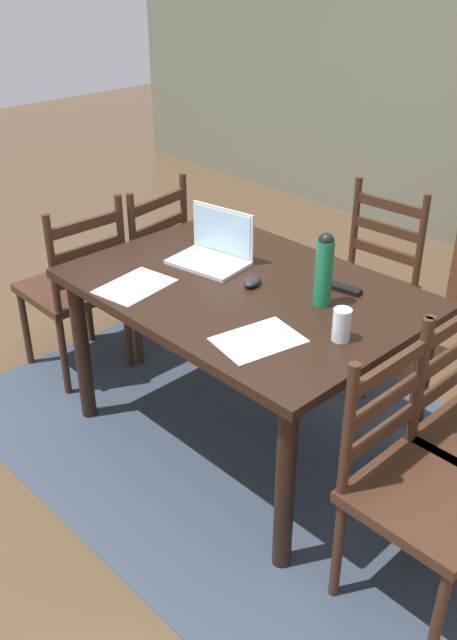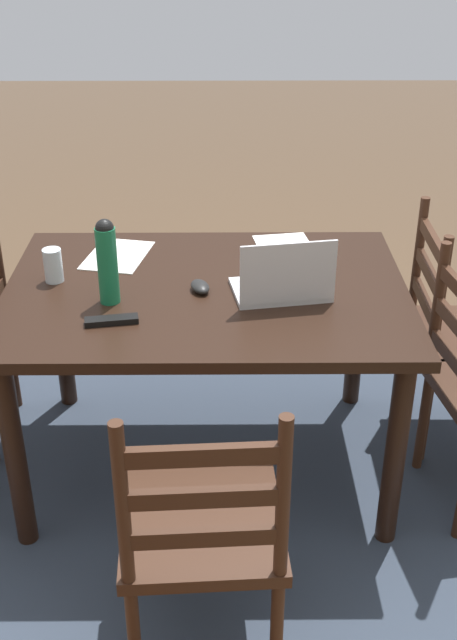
% 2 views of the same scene
% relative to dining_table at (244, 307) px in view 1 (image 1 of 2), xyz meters
% --- Properties ---
extents(ground_plane, '(14.00, 14.00, 0.00)m').
position_rel_dining_table_xyz_m(ground_plane, '(0.00, 0.00, -0.67)').
color(ground_plane, brown).
extents(area_rug, '(2.46, 1.77, 0.01)m').
position_rel_dining_table_xyz_m(area_rug, '(0.00, 0.00, -0.66)').
color(area_rug, '#333D4C').
rests_on(area_rug, ground).
extents(dining_table, '(1.40, 0.99, 0.77)m').
position_rel_dining_table_xyz_m(dining_table, '(0.00, 0.00, 0.00)').
color(dining_table, black).
rests_on(dining_table, ground).
extents(chair_right_near, '(0.44, 0.44, 0.95)m').
position_rel_dining_table_xyz_m(chair_right_near, '(0.99, -0.20, -0.21)').
color(chair_right_near, '#3D2316').
rests_on(chair_right_near, ground).
extents(chair_left_far, '(0.50, 0.50, 0.95)m').
position_rel_dining_table_xyz_m(chair_left_far, '(-0.99, 0.20, -0.21)').
color(chair_left_far, '#3D2316').
rests_on(chair_left_far, ground).
extents(chair_left_near, '(0.45, 0.45, 0.95)m').
position_rel_dining_table_xyz_m(chair_left_near, '(-0.99, -0.20, -0.21)').
color(chair_left_near, '#3D2316').
rests_on(chair_left_near, ground).
extents(chair_far_head, '(0.46, 0.46, 0.95)m').
position_rel_dining_table_xyz_m(chair_far_head, '(-0.00, 0.87, -0.21)').
color(chair_far_head, '#3D2316').
rests_on(chair_far_head, ground).
extents(laptop, '(0.35, 0.27, 0.23)m').
position_rel_dining_table_xyz_m(laptop, '(-0.26, 0.08, 0.16)').
color(laptop, silver).
rests_on(laptop, dining_table).
extents(water_bottle, '(0.07, 0.07, 0.29)m').
position_rel_dining_table_xyz_m(water_bottle, '(0.32, 0.10, 0.25)').
color(water_bottle, '#197247').
rests_on(water_bottle, dining_table).
extents(drinking_glass, '(0.07, 0.07, 0.12)m').
position_rel_dining_table_xyz_m(drinking_glass, '(0.54, -0.06, 0.16)').
color(drinking_glass, silver).
rests_on(drinking_glass, dining_table).
extents(computer_mouse, '(0.09, 0.11, 0.03)m').
position_rel_dining_table_xyz_m(computer_mouse, '(0.02, 0.03, 0.12)').
color(computer_mouse, black).
rests_on(computer_mouse, dining_table).
extents(tv_remote, '(0.17, 0.07, 0.02)m').
position_rel_dining_table_xyz_m(tv_remote, '(0.30, 0.25, 0.11)').
color(tv_remote, black).
rests_on(tv_remote, dining_table).
extents(paper_stack_left, '(0.27, 0.33, 0.00)m').
position_rel_dining_table_xyz_m(paper_stack_left, '(0.34, -0.27, 0.10)').
color(paper_stack_left, white).
rests_on(paper_stack_left, dining_table).
extents(paper_stack_right, '(0.25, 0.33, 0.00)m').
position_rel_dining_table_xyz_m(paper_stack_right, '(-0.30, -0.32, 0.10)').
color(paper_stack_right, white).
rests_on(paper_stack_right, dining_table).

